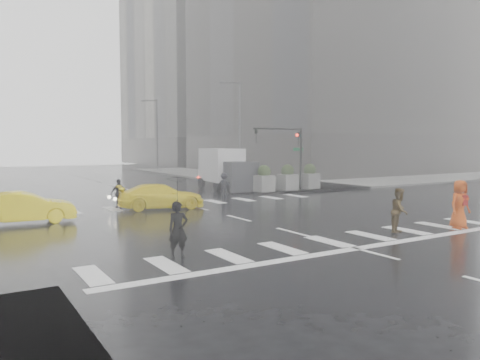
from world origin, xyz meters
TOP-DOWN VIEW (x-y plane):
  - ground at (0.00, 0.00)m, footprint 120.00×120.00m
  - sidewalk_ne at (19.50, 17.50)m, footprint 35.00×35.00m
  - building_ne at (29.00, 27.00)m, footprint 26.05×26.05m
  - building_ne_far at (29.00, 56.00)m, footprint 26.05×26.05m
  - road_markings at (0.00, 0.00)m, footprint 18.00×48.00m
  - traffic_signal_pole at (9.01, 8.01)m, footprint 4.45×0.42m
  - street_lamp_near at (10.87, 18.00)m, footprint 2.15×0.22m
  - street_lamp_far at (10.87, 38.00)m, footprint 2.15×0.22m
  - planter_west at (7.00, 8.20)m, footprint 1.10×1.10m
  - planter_mid at (9.00, 8.20)m, footprint 1.10×1.10m
  - planter_east at (11.00, 8.20)m, footprint 1.10×1.10m
  - pedestrian_black at (-5.37, -5.42)m, footprint 1.01×1.03m
  - pedestrian_brown at (3.39, -6.16)m, footprint 1.02×0.93m
  - pedestrian_orange at (6.14, -6.80)m, footprint 1.00×0.70m
  - pedestrian_far_a at (-3.61, 6.11)m, footprint 0.92×0.58m
  - pedestrian_far_b at (3.76, 7.99)m, footprint 1.11×1.06m
  - taxi_mid at (-8.47, 3.52)m, footprint 4.20×1.78m
  - taxi_rear at (-1.80, 4.80)m, footprint 4.22×2.57m
  - box_truck at (6.03, 11.66)m, footprint 2.14×5.70m

SIDE VIEW (x-z plane):
  - ground at x=0.00m, z-range 0.00..0.00m
  - road_markings at x=0.00m, z-range 0.00..0.01m
  - sidewalk_ne at x=19.50m, z-range 0.00..0.15m
  - taxi_rear at x=-1.80m, z-range 0.00..1.29m
  - taxi_mid at x=-8.47m, z-range 0.00..1.35m
  - pedestrian_far_a at x=-3.61m, z-range 0.00..1.53m
  - pedestrian_far_b at x=3.76m, z-range 0.00..1.53m
  - pedestrian_brown at x=3.39m, z-range 0.00..1.70m
  - pedestrian_orange at x=6.14m, z-range 0.00..1.94m
  - planter_west at x=7.00m, z-range 0.08..1.88m
  - planter_mid at x=9.00m, z-range 0.08..1.88m
  - planter_east at x=11.00m, z-range 0.08..1.88m
  - pedestrian_black at x=-5.37m, z-range 0.39..2.82m
  - box_truck at x=6.03m, z-range 0.10..3.13m
  - traffic_signal_pole at x=9.01m, z-range 0.97..5.47m
  - street_lamp_near at x=10.87m, z-range 0.45..9.45m
  - street_lamp_far at x=10.87m, z-range 0.45..9.45m
  - building_ne_far at x=29.00m, z-range -1.73..34.27m
  - building_ne at x=29.00m, z-range -1.79..40.21m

